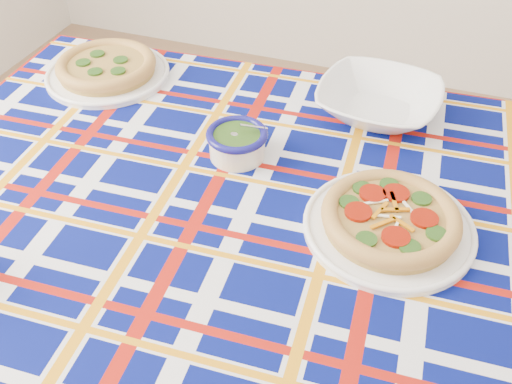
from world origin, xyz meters
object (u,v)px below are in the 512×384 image
(main_focaccia_plate, at_px, (391,218))
(pesto_bowl, at_px, (237,141))
(dining_table, at_px, (291,235))
(serving_bowl, at_px, (379,101))

(main_focaccia_plate, xyz_separation_m, pesto_bowl, (-0.34, 0.12, 0.01))
(dining_table, xyz_separation_m, main_focaccia_plate, (0.18, -0.00, 0.11))
(main_focaccia_plate, height_order, serving_bowl, serving_bowl)
(dining_table, bearing_deg, pesto_bowl, 141.19)
(serving_bowl, bearing_deg, main_focaccia_plate, -76.36)
(dining_table, relative_size, serving_bowl, 5.98)
(dining_table, distance_m, main_focaccia_plate, 0.21)
(main_focaccia_plate, relative_size, serving_bowl, 1.15)
(pesto_bowl, relative_size, serving_bowl, 0.46)
(dining_table, height_order, serving_bowl, serving_bowl)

